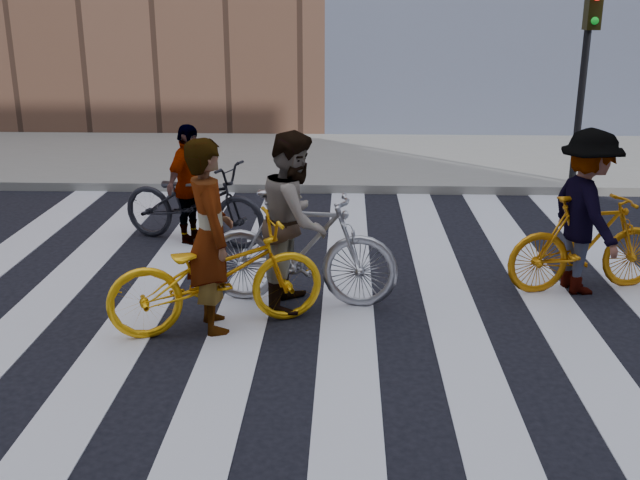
# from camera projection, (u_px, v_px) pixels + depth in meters

# --- Properties ---
(ground) EXTENTS (100.00, 100.00, 0.00)m
(ground) POSITION_uv_depth(u_px,v_px,m) (296.00, 311.00, 7.93)
(ground) COLOR black
(ground) RESTS_ON ground
(sidewalk_far) EXTENTS (100.00, 5.00, 0.15)m
(sidewalk_far) POSITION_uv_depth(u_px,v_px,m) (321.00, 159.00, 15.03)
(sidewalk_far) COLOR gray
(sidewalk_far) RESTS_ON ground
(zebra_crosswalk) EXTENTS (8.25, 10.00, 0.01)m
(zebra_crosswalk) POSITION_uv_depth(u_px,v_px,m) (296.00, 310.00, 7.92)
(zebra_crosswalk) COLOR silver
(zebra_crosswalk) RESTS_ON ground
(traffic_signal) EXTENTS (0.22, 0.42, 3.33)m
(traffic_signal) POSITION_uv_depth(u_px,v_px,m) (587.00, 55.00, 12.13)
(traffic_signal) COLOR black
(traffic_signal) RESTS_ON ground
(bike_yellow_left) EXTENTS (2.28, 1.47, 1.13)m
(bike_yellow_left) POSITION_uv_depth(u_px,v_px,m) (217.00, 275.00, 7.35)
(bike_yellow_left) COLOR #FFB10E
(bike_yellow_left) RESTS_ON ground
(bike_silver_mid) EXTENTS (2.15, 0.83, 1.26)m
(bike_silver_mid) POSITION_uv_depth(u_px,v_px,m) (300.00, 249.00, 7.93)
(bike_silver_mid) COLOR #9A9BA3
(bike_silver_mid) RESTS_ON ground
(bike_yellow_right) EXTENTS (1.92, 0.89, 1.11)m
(bike_yellow_right) POSITION_uv_depth(u_px,v_px,m) (587.00, 243.00, 8.33)
(bike_yellow_right) COLOR #C4730A
(bike_yellow_right) RESTS_ON ground
(bike_dark_rear) EXTENTS (2.25, 1.41, 1.11)m
(bike_dark_rear) POSITION_uv_depth(u_px,v_px,m) (193.00, 202.00, 10.00)
(bike_dark_rear) COLOR black
(bike_dark_rear) RESTS_ON ground
(rider_left) EXTENTS (0.68, 0.82, 1.93)m
(rider_left) POSITION_uv_depth(u_px,v_px,m) (210.00, 236.00, 7.23)
(rider_left) COLOR slate
(rider_left) RESTS_ON ground
(rider_mid) EXTENTS (0.82, 0.99, 1.88)m
(rider_mid) POSITION_uv_depth(u_px,v_px,m) (295.00, 220.00, 7.84)
(rider_mid) COLOR slate
(rider_mid) RESTS_ON ground
(rider_right) EXTENTS (0.91, 1.30, 1.84)m
(rider_right) POSITION_uv_depth(u_px,v_px,m) (586.00, 212.00, 8.22)
(rider_right) COLOR slate
(rider_right) RESTS_ON ground
(rider_rear) EXTENTS (0.68, 1.02, 1.60)m
(rider_rear) POSITION_uv_depth(u_px,v_px,m) (189.00, 185.00, 9.92)
(rider_rear) COLOR slate
(rider_rear) RESTS_ON ground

